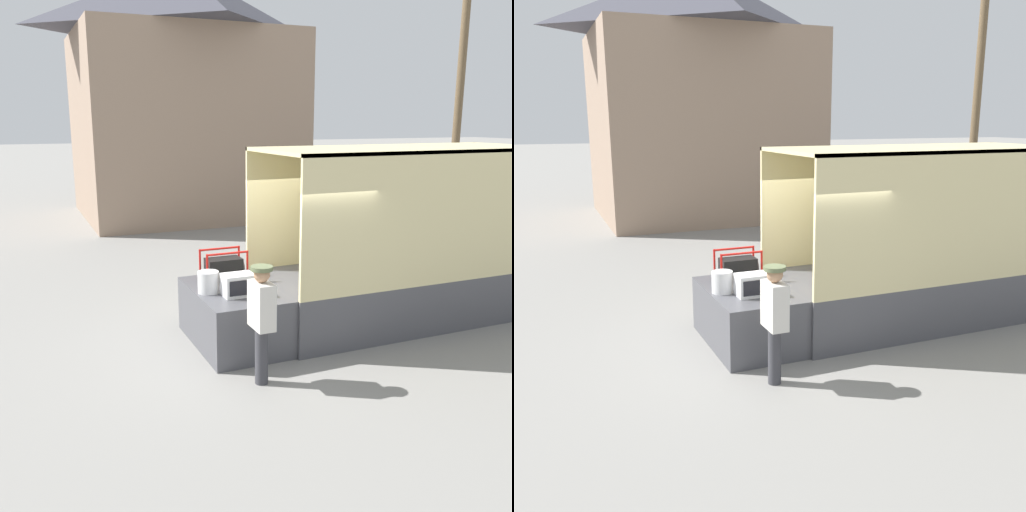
# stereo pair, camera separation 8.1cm
# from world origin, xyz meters

# --- Properties ---
(ground_plane) EXTENTS (160.00, 160.00, 0.00)m
(ground_plane) POSITION_xyz_m (0.00, 0.00, 0.00)
(ground_plane) COLOR gray
(box_truck) EXTENTS (7.05, 2.12, 3.06)m
(box_truck) POSITION_xyz_m (3.95, 0.00, 0.88)
(box_truck) COLOR silver
(box_truck) RESTS_ON ground
(tailgate_deck) EXTENTS (1.28, 2.01, 0.91)m
(tailgate_deck) POSITION_xyz_m (-0.64, 0.00, 0.45)
(tailgate_deck) COLOR #4C4C51
(tailgate_deck) RESTS_ON ground
(microwave) EXTENTS (0.48, 0.35, 0.34)m
(microwave) POSITION_xyz_m (-0.70, -0.36, 1.08)
(microwave) COLOR white
(microwave) RESTS_ON tailgate_deck
(portable_generator) EXTENTS (0.73, 0.42, 0.51)m
(portable_generator) POSITION_xyz_m (-0.59, 0.54, 1.10)
(portable_generator) COLOR black
(portable_generator) RESTS_ON tailgate_deck
(orange_bucket) EXTENTS (0.33, 0.33, 0.34)m
(orange_bucket) POSITION_xyz_m (-1.07, -0.05, 1.08)
(orange_bucket) COLOR silver
(orange_bucket) RESTS_ON tailgate_deck
(worker_person) EXTENTS (0.30, 0.44, 1.66)m
(worker_person) POSITION_xyz_m (-0.82, -1.52, 1.01)
(worker_person) COLOR #38383D
(worker_person) RESTS_ON ground
(house_backdrop) EXTENTS (7.71, 6.93, 8.74)m
(house_backdrop) POSITION_xyz_m (2.23, 12.77, 4.45)
(house_backdrop) COLOR gray
(house_backdrop) RESTS_ON ground
(utility_pole) EXTENTS (1.80, 0.28, 8.79)m
(utility_pole) POSITION_xyz_m (10.89, 8.10, 4.55)
(utility_pole) COLOR brown
(utility_pole) RESTS_ON ground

